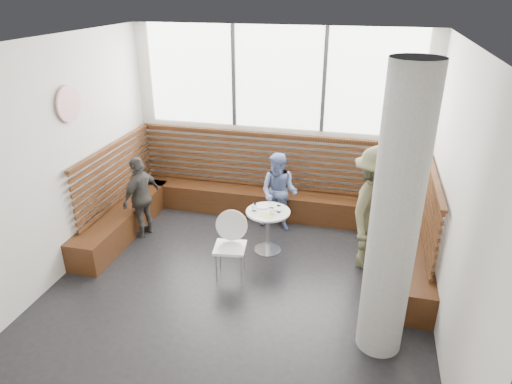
% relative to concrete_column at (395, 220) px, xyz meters
% --- Properties ---
extents(room, '(5.00, 5.00, 3.20)m').
position_rel_concrete_column_xyz_m(room, '(-1.85, 0.60, 0.00)').
color(room, silver).
rests_on(room, ground).
extents(booth, '(5.00, 2.50, 1.44)m').
position_rel_concrete_column_xyz_m(booth, '(-1.85, 2.37, -1.19)').
color(booth, '#391E0E').
rests_on(booth, ground).
extents(concrete_column, '(0.50, 0.50, 3.20)m').
position_rel_concrete_column_xyz_m(concrete_column, '(0.00, 0.00, 0.00)').
color(concrete_column, gray).
rests_on(concrete_column, ground).
extents(wall_art, '(0.03, 0.50, 0.50)m').
position_rel_concrete_column_xyz_m(wall_art, '(-4.31, 1.00, 0.70)').
color(wall_art, white).
rests_on(wall_art, room).
extents(cafe_table, '(0.67, 0.67, 0.68)m').
position_rel_concrete_column_xyz_m(cafe_table, '(-1.68, 1.65, -1.11)').
color(cafe_table, silver).
rests_on(cafe_table, ground).
extents(cafe_chair, '(0.45, 0.44, 0.93)m').
position_rel_concrete_column_xyz_m(cafe_chair, '(-2.04, 0.94, -1.05)').
color(cafe_chair, white).
rests_on(cafe_chair, ground).
extents(adult_man, '(1.00, 1.33, 1.83)m').
position_rel_concrete_column_xyz_m(adult_man, '(-0.15, 1.61, -0.68)').
color(adult_man, brown).
rests_on(adult_man, ground).
extents(child_back, '(0.72, 0.60, 1.33)m').
position_rel_concrete_column_xyz_m(child_back, '(-1.66, 2.39, -0.94)').
color(child_back, '#6A7EB8').
rests_on(child_back, ground).
extents(child_left, '(0.51, 0.85, 1.35)m').
position_rel_concrete_column_xyz_m(child_left, '(-3.76, 1.67, -0.93)').
color(child_left, '#413F3B').
rests_on(child_left, ground).
extents(plate_near, '(0.22, 0.22, 0.02)m').
position_rel_concrete_column_xyz_m(plate_near, '(-1.80, 1.78, -0.91)').
color(plate_near, white).
rests_on(plate_near, cafe_table).
extents(plate_far, '(0.19, 0.19, 0.01)m').
position_rel_concrete_column_xyz_m(plate_far, '(-1.58, 1.77, -0.91)').
color(plate_far, white).
rests_on(plate_far, cafe_table).
extents(glass_left, '(0.07, 0.07, 0.11)m').
position_rel_concrete_column_xyz_m(glass_left, '(-1.88, 1.62, -0.86)').
color(glass_left, white).
rests_on(glass_left, cafe_table).
extents(glass_mid, '(0.07, 0.07, 0.10)m').
position_rel_concrete_column_xyz_m(glass_mid, '(-1.60, 1.57, -0.86)').
color(glass_mid, white).
rests_on(glass_mid, cafe_table).
extents(glass_right, '(0.07, 0.07, 0.10)m').
position_rel_concrete_column_xyz_m(glass_right, '(-1.52, 1.66, -0.86)').
color(glass_right, white).
rests_on(glass_right, cafe_table).
extents(menu_card, '(0.24, 0.19, 0.00)m').
position_rel_concrete_column_xyz_m(menu_card, '(-1.66, 1.51, -0.91)').
color(menu_card, '#A5C64C').
rests_on(menu_card, cafe_table).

